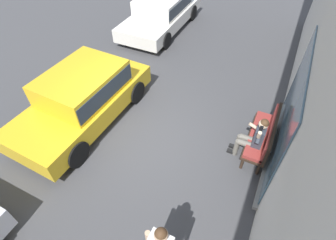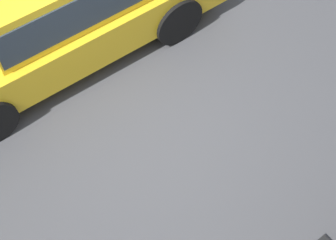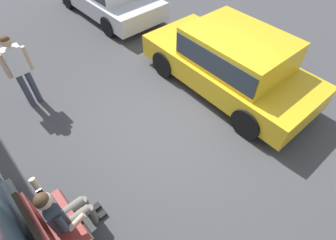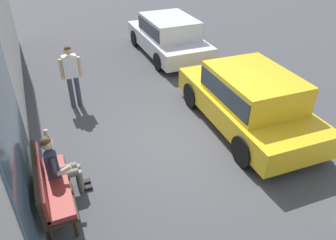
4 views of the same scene
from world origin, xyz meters
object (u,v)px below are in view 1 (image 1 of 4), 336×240
at_px(bench, 265,135).
at_px(parked_car_mid, 83,95).
at_px(parked_car_near, 162,11).
at_px(person_on_phone, 254,137).

bearing_deg(bench, parked_car_mid, -78.89).
relative_size(bench, parked_car_mid, 0.40).
bearing_deg(parked_car_mid, bench, 101.11).
distance_m(bench, parked_car_mid, 4.85).
relative_size(parked_car_near, parked_car_mid, 1.07).
bearing_deg(parked_car_near, person_on_phone, 43.81).
height_order(person_on_phone, parked_car_mid, parked_car_mid).
bearing_deg(parked_car_mid, person_on_phone, 97.61).
height_order(bench, person_on_phone, person_on_phone).
height_order(bench, parked_car_near, parked_car_near).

